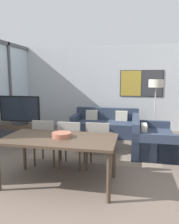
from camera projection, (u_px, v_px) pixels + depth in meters
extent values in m
plane|color=brown|center=(61.00, 215.00, 2.75)|extent=(24.00, 24.00, 0.00)
cube|color=silver|center=(109.00, 88.00, 7.42)|extent=(6.92, 0.06, 2.80)
cube|color=#2D2D33|center=(141.00, 83.00, 7.15)|extent=(1.39, 0.01, 0.86)
cube|color=#B29333|center=(131.00, 83.00, 7.21)|extent=(0.66, 0.02, 0.82)
cube|color=#38383D|center=(152.00, 83.00, 7.07)|extent=(0.66, 0.02, 0.82)
cube|color=#515156|center=(10.00, 89.00, 6.78)|extent=(0.07, 0.08, 2.80)
cube|color=#706051|center=(98.00, 149.00, 5.33)|extent=(2.85, 1.88, 0.01)
cube|color=#423326|center=(21.00, 133.00, 5.94)|extent=(1.58, 0.47, 0.49)
cube|color=#2D2D33|center=(16.00, 135.00, 5.71)|extent=(1.45, 0.01, 0.27)
cube|color=#2D2D33|center=(20.00, 123.00, 5.90)|extent=(0.36, 0.20, 0.05)
cube|color=#2D2D33|center=(20.00, 121.00, 5.89)|extent=(0.06, 0.03, 0.08)
cube|color=black|center=(20.00, 109.00, 5.84)|extent=(1.15, 0.04, 0.69)
cube|color=black|center=(19.00, 109.00, 5.82)|extent=(1.07, 0.01, 0.62)
cube|color=#2D384C|center=(105.00, 128.00, 6.63)|extent=(1.97, 0.97, 0.42)
cube|color=#2D384C|center=(107.00, 120.00, 6.99)|extent=(1.97, 0.16, 0.79)
cube|color=#2D384C|center=(76.00, 124.00, 6.80)|extent=(0.14, 0.97, 0.60)
cube|color=#2D384C|center=(136.00, 127.00, 6.44)|extent=(0.14, 0.97, 0.60)
cube|color=beige|center=(92.00, 115.00, 6.89)|extent=(0.36, 0.12, 0.30)
cube|color=beige|center=(121.00, 116.00, 6.70)|extent=(0.36, 0.12, 0.30)
cube|color=#2D384C|center=(152.00, 143.00, 5.15)|extent=(0.97, 1.58, 0.42)
cube|color=#2D384C|center=(135.00, 134.00, 5.21)|extent=(0.16, 1.58, 0.79)
cube|color=#2D384C|center=(155.00, 148.00, 4.44)|extent=(0.97, 0.14, 0.60)
cube|color=#2D384C|center=(150.00, 132.00, 5.84)|extent=(0.97, 0.14, 0.60)
cube|color=beige|center=(144.00, 131.00, 4.80)|extent=(0.12, 0.36, 0.30)
cylinder|color=#423326|center=(98.00, 149.00, 5.32)|extent=(0.44, 0.44, 0.03)
cylinder|color=#423326|center=(98.00, 143.00, 5.30)|extent=(0.18, 0.18, 0.31)
cylinder|color=#423326|center=(98.00, 136.00, 5.28)|extent=(0.98, 0.98, 0.04)
cube|color=#423326|center=(59.00, 139.00, 3.48)|extent=(1.81, 0.94, 0.04)
cylinder|color=#423326|center=(109.00, 178.00, 2.98)|extent=(0.06, 0.06, 0.73)
cylinder|color=#423326|center=(24.00, 151.00, 4.10)|extent=(0.06, 0.06, 0.73)
cylinder|color=#423326|center=(114.00, 157.00, 3.77)|extent=(0.06, 0.06, 0.73)
cube|color=gray|center=(48.00, 142.00, 4.38)|extent=(0.46, 0.46, 0.06)
cube|color=gray|center=(43.00, 132.00, 4.14)|extent=(0.42, 0.05, 0.44)
cylinder|color=#423326|center=(35.00, 156.00, 4.26)|extent=(0.04, 0.04, 0.42)
cylinder|color=#423326|center=(54.00, 158.00, 4.18)|extent=(0.04, 0.04, 0.42)
cylinder|color=#423326|center=(43.00, 150.00, 4.65)|extent=(0.04, 0.04, 0.42)
cylinder|color=#423326|center=(61.00, 151.00, 4.57)|extent=(0.04, 0.04, 0.42)
cube|color=gray|center=(72.00, 144.00, 4.24)|extent=(0.46, 0.46, 0.06)
cube|color=gray|center=(69.00, 134.00, 4.00)|extent=(0.42, 0.05, 0.44)
cylinder|color=#423326|center=(59.00, 159.00, 4.12)|extent=(0.04, 0.04, 0.42)
cylinder|color=#423326|center=(80.00, 160.00, 4.04)|extent=(0.04, 0.04, 0.42)
cylinder|color=#423326|center=(66.00, 152.00, 4.51)|extent=(0.04, 0.04, 0.42)
cylinder|color=#423326|center=(85.00, 153.00, 4.43)|extent=(0.04, 0.04, 0.42)
cube|color=gray|center=(99.00, 145.00, 4.17)|extent=(0.46, 0.46, 0.06)
cube|color=gray|center=(97.00, 135.00, 3.94)|extent=(0.42, 0.05, 0.44)
cylinder|color=#423326|center=(87.00, 160.00, 4.06)|extent=(0.04, 0.04, 0.42)
cylinder|color=#423326|center=(108.00, 162.00, 3.98)|extent=(0.04, 0.04, 0.42)
cylinder|color=#423326|center=(91.00, 153.00, 4.44)|extent=(0.04, 0.04, 0.42)
cylinder|color=#423326|center=(111.00, 154.00, 4.36)|extent=(0.04, 0.04, 0.42)
cylinder|color=#995642|center=(62.00, 135.00, 3.52)|extent=(0.32, 0.32, 0.08)
torus|color=#995642|center=(62.00, 133.00, 3.51)|extent=(0.32, 0.32, 0.02)
cylinder|color=#2D2D33|center=(154.00, 138.00, 6.31)|extent=(0.28, 0.28, 0.02)
cylinder|color=#B7B7BC|center=(155.00, 113.00, 6.20)|extent=(0.03, 0.03, 1.44)
cylinder|color=beige|center=(156.00, 83.00, 6.08)|extent=(0.40, 0.40, 0.22)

